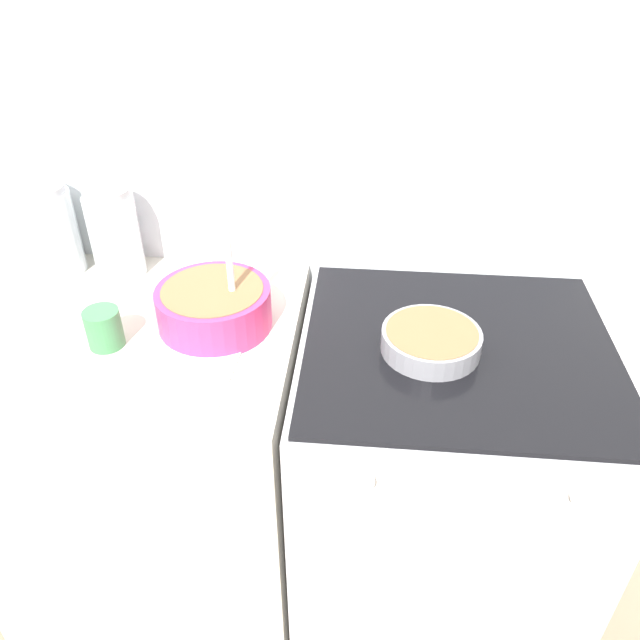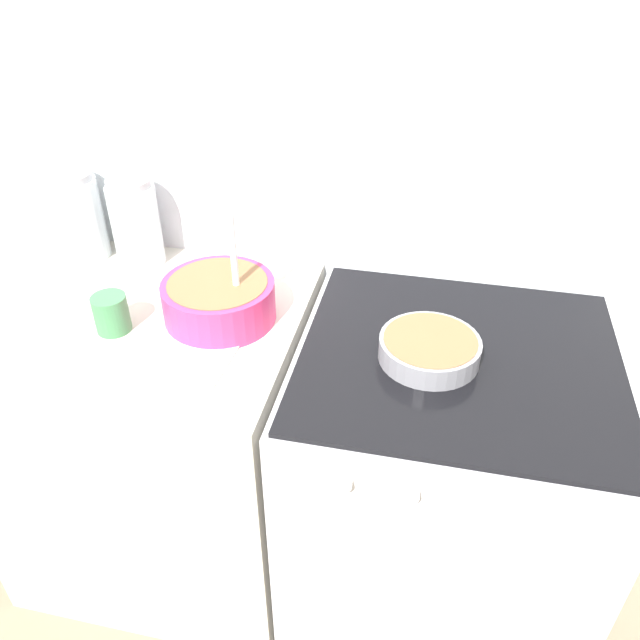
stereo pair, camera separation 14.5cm
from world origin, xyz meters
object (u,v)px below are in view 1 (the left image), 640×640
object	(u,v)px
stove	(439,473)
mixing_bowl	(214,305)
baking_pan	(431,340)
storage_jar_left	(50,236)
tin_can	(104,328)
storage_jar_middle	(116,239)

from	to	relation	value
stove	mixing_bowl	size ratio (longest dim) A/B	3.07
baking_pan	storage_jar_left	size ratio (longest dim) A/B	0.91
stove	storage_jar_left	world-z (taller)	storage_jar_left
stove	tin_can	xyz separation A→B (m)	(-0.82, -0.07, 0.49)
mixing_bowl	tin_can	xyz separation A→B (m)	(-0.24, -0.10, -0.01)
storage_jar_middle	tin_can	distance (m)	0.34
storage_jar_left	tin_can	xyz separation A→B (m)	(0.26, -0.32, -0.06)
storage_jar_left	storage_jar_middle	bearing A→B (deg)	0.00
mixing_bowl	baking_pan	world-z (taller)	mixing_bowl
stove	storage_jar_left	distance (m)	1.24
stove	baking_pan	xyz separation A→B (m)	(-0.07, -0.03, 0.47)
stove	storage_jar_middle	world-z (taller)	storage_jar_middle
mixing_bowl	baking_pan	distance (m)	0.52
stove	storage_jar_left	bearing A→B (deg)	167.05
stove	storage_jar_left	size ratio (longest dim) A/B	3.54
baking_pan	tin_can	xyz separation A→B (m)	(-0.75, -0.05, 0.02)
tin_can	baking_pan	bearing A→B (deg)	3.51
storage_jar_middle	storage_jar_left	bearing A→B (deg)	180.00
storage_jar_left	storage_jar_middle	xyz separation A→B (m)	(0.18, 0.00, -0.00)
mixing_bowl	storage_jar_middle	size ratio (longest dim) A/B	1.16
mixing_bowl	tin_can	world-z (taller)	mixing_bowl
tin_can	storage_jar_middle	bearing A→B (deg)	103.91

